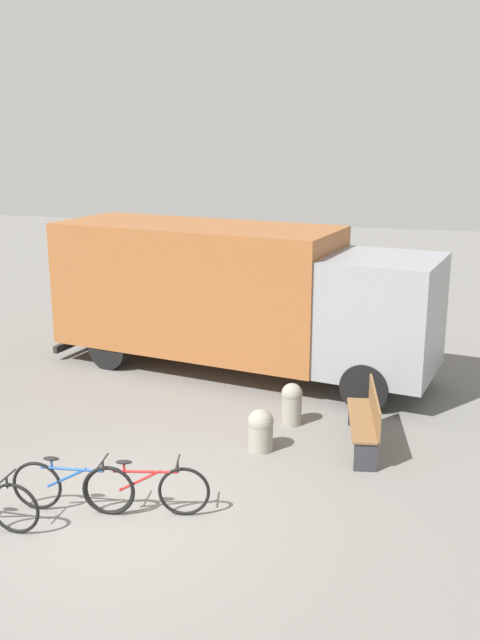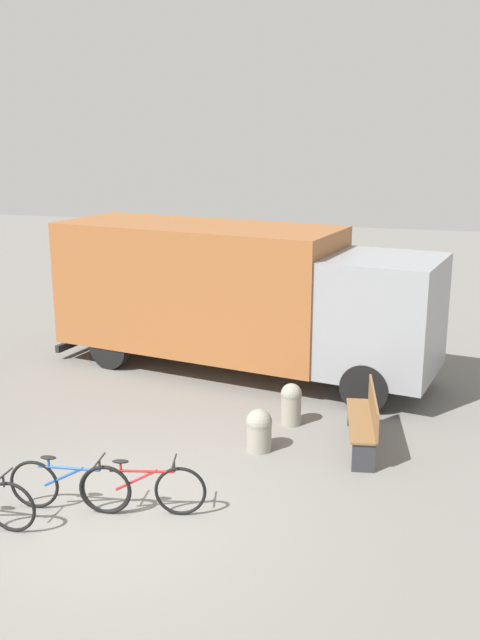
% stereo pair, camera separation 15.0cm
% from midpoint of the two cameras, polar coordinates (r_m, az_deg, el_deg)
% --- Properties ---
extents(ground_plane, '(60.00, 60.00, 0.00)m').
position_cam_midpoint_polar(ground_plane, '(9.79, -9.78, -15.39)').
color(ground_plane, slate).
extents(delivery_truck, '(8.26, 3.59, 3.04)m').
position_cam_midpoint_polar(delivery_truck, '(14.63, -0.04, 2.16)').
color(delivery_truck, '#99592D').
rests_on(delivery_truck, ground).
extents(park_bench, '(0.70, 1.85, 0.93)m').
position_cam_midpoint_polar(park_bench, '(11.56, 10.43, -7.70)').
color(park_bench, brown).
rests_on(park_bench, ground).
extents(bicycle_middle, '(1.68, 0.44, 0.77)m').
position_cam_midpoint_polar(bicycle_middle, '(9.91, -13.04, -12.78)').
color(bicycle_middle, black).
rests_on(bicycle_middle, ground).
extents(bicycle_far, '(1.65, 0.53, 0.77)m').
position_cam_midpoint_polar(bicycle_far, '(9.67, -7.38, -13.23)').
color(bicycle_far, black).
rests_on(bicycle_far, ground).
extents(bollard_near_bench, '(0.41, 0.41, 0.68)m').
position_cam_midpoint_polar(bollard_near_bench, '(11.36, 1.92, -8.72)').
color(bollard_near_bench, gray).
rests_on(bollard_near_bench, ground).
extents(bollard_far_bench, '(0.36, 0.36, 0.74)m').
position_cam_midpoint_polar(bollard_far_bench, '(12.33, 4.46, -6.61)').
color(bollard_far_bench, gray).
rests_on(bollard_far_bench, ground).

